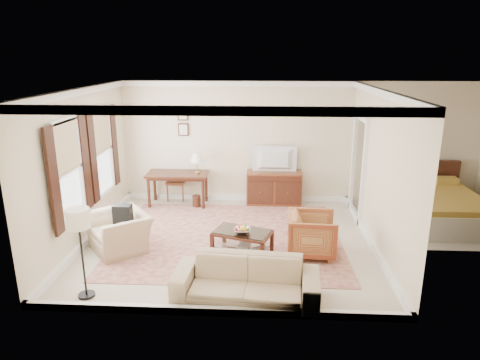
# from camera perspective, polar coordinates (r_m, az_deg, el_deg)

# --- Properties ---
(room_shell) EXTENTS (5.51, 5.01, 2.91)m
(room_shell) POSITION_cam_1_polar(r_m,az_deg,el_deg) (7.70, -1.63, 8.85)
(room_shell) COLOR beige
(room_shell) RESTS_ON ground
(annex_bedroom) EXTENTS (3.00, 2.70, 2.90)m
(annex_bedroom) POSITION_cam_1_polar(r_m,az_deg,el_deg) (10.07, 25.50, -3.43)
(annex_bedroom) COLOR beige
(annex_bedroom) RESTS_ON ground
(window_front) EXTENTS (0.12, 1.56, 1.80)m
(window_front) POSITION_cam_1_polar(r_m,az_deg,el_deg) (7.91, -21.90, 1.06)
(window_front) COLOR #CCB284
(window_front) RESTS_ON room_shell
(window_rear) EXTENTS (0.12, 1.56, 1.80)m
(window_rear) POSITION_cam_1_polar(r_m,az_deg,el_deg) (9.34, -17.88, 3.67)
(window_rear) COLOR #CCB284
(window_rear) RESTS_ON room_shell
(doorway) EXTENTS (0.10, 1.12, 2.25)m
(doorway) POSITION_cam_1_polar(r_m,az_deg,el_deg) (9.65, 15.46, 1.35)
(doorway) COLOR white
(doorway) RESTS_ON room_shell
(rug) EXTENTS (4.41, 3.80, 0.01)m
(rug) POSITION_cam_1_polar(r_m,az_deg,el_deg) (8.54, -1.54, -7.62)
(rug) COLOR maroon
(rug) RESTS_ON room_shell
(writing_desk) EXTENTS (1.44, 0.72, 0.79)m
(writing_desk) POSITION_cam_1_polar(r_m,az_deg,el_deg) (10.25, -8.31, 0.34)
(writing_desk) COLOR #431F13
(writing_desk) RESTS_ON room_shell
(desk_chair) EXTENTS (0.46, 0.46, 1.05)m
(desk_chair) POSITION_cam_1_polar(r_m,az_deg,el_deg) (10.64, -8.50, 0.09)
(desk_chair) COLOR brown
(desk_chair) RESTS_ON room_shell
(desk_lamp) EXTENTS (0.32, 0.32, 0.50)m
(desk_lamp) POSITION_cam_1_polar(r_m,az_deg,el_deg) (10.07, -5.74, 2.27)
(desk_lamp) COLOR silver
(desk_lamp) RESTS_ON writing_desk
(framed_prints) EXTENTS (0.25, 0.04, 0.68)m
(framed_prints) POSITION_cam_1_polar(r_m,az_deg,el_deg) (10.38, -7.59, 7.72)
(framed_prints) COLOR #431F13
(framed_prints) RESTS_ON room_shell
(sideboard) EXTENTS (1.30, 0.50, 0.80)m
(sideboard) POSITION_cam_1_polar(r_m,az_deg,el_deg) (10.31, 4.54, -1.04)
(sideboard) COLOR brown
(sideboard) RESTS_ON room_shell
(tv) EXTENTS (1.00, 0.57, 0.13)m
(tv) POSITION_cam_1_polar(r_m,az_deg,el_deg) (10.05, 4.66, 3.81)
(tv) COLOR black
(tv) RESTS_ON sideboard
(coffee_table) EXTENTS (1.16, 0.89, 0.43)m
(coffee_table) POSITION_cam_1_polar(r_m,az_deg,el_deg) (7.78, 0.31, -7.51)
(coffee_table) COLOR #431F13
(coffee_table) RESTS_ON room_shell
(fruit_bowl) EXTENTS (0.42, 0.42, 0.10)m
(fruit_bowl) POSITION_cam_1_polar(r_m,az_deg,el_deg) (7.66, 0.27, -6.66)
(fruit_bowl) COLOR silver
(fruit_bowl) RESTS_ON coffee_table
(book_a) EXTENTS (0.28, 0.10, 0.38)m
(book_a) POSITION_cam_1_polar(r_m,az_deg,el_deg) (7.86, -0.18, -8.53)
(book_a) COLOR brown
(book_a) RESTS_ON coffee_table
(book_b) EXTENTS (0.18, 0.25, 0.38)m
(book_b) POSITION_cam_1_polar(r_m,az_deg,el_deg) (7.78, 2.22, -8.84)
(book_b) COLOR brown
(book_b) RESTS_ON coffee_table
(striped_armchair) EXTENTS (0.82, 0.87, 0.85)m
(striped_armchair) POSITION_cam_1_polar(r_m,az_deg,el_deg) (7.80, 9.58, -6.91)
(striped_armchair) COLOR brown
(striped_armchair) RESTS_ON room_shell
(club_armchair) EXTENTS (1.21, 1.27, 0.93)m
(club_armchair) POSITION_cam_1_polar(r_m,az_deg,el_deg) (8.19, -15.75, -5.87)
(club_armchair) COLOR tan
(club_armchair) RESTS_ON room_shell
(backpack) EXTENTS (0.37, 0.39, 0.40)m
(backpack) POSITION_cam_1_polar(r_m,az_deg,el_deg) (8.07, -15.37, -4.29)
(backpack) COLOR black
(backpack) RESTS_ON club_armchair
(sofa) EXTENTS (2.17, 0.79, 0.83)m
(sofa) POSITION_cam_1_polar(r_m,az_deg,el_deg) (6.37, 0.84, -12.40)
(sofa) COLOR tan
(sofa) RESTS_ON room_shell
(floor_lamp) EXTENTS (0.34, 0.34, 1.39)m
(floor_lamp) POSITION_cam_1_polar(r_m,az_deg,el_deg) (6.54, -20.71, -5.65)
(floor_lamp) COLOR black
(floor_lamp) RESTS_ON room_shell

